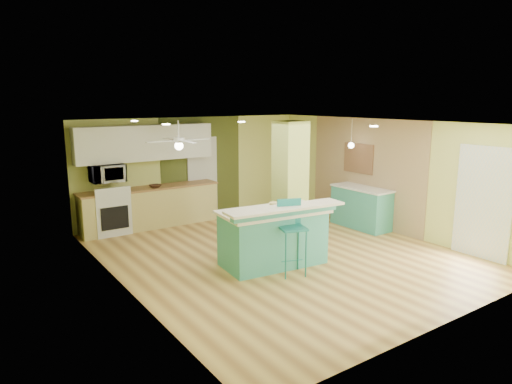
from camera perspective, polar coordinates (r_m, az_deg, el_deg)
floor at (r=8.91m, az=2.89°, el=-7.69°), size 6.00×7.00×0.01m
ceiling at (r=8.43m, az=3.07°, el=8.65°), size 6.00×7.00×0.01m
wall_back at (r=11.52m, az=-7.72°, el=3.05°), size 6.00×0.01×2.50m
wall_front at (r=6.26m, az=22.99°, el=-4.93°), size 6.00×0.01×2.50m
wall_left at (r=7.19m, az=-16.38°, el=-2.42°), size 0.01×7.00×2.50m
wall_right at (r=10.66m, az=15.90°, el=2.03°), size 0.01×7.00×2.50m
wood_panel at (r=11.03m, az=13.45°, el=2.46°), size 0.02×3.40×2.50m
olive_accent at (r=11.59m, az=-6.81°, el=3.12°), size 2.20×0.02×2.50m
interior_door at (r=11.61m, az=-6.71°, el=1.89°), size 0.82×0.05×2.00m
french_door at (r=9.40m, az=26.52°, el=-1.22°), size 0.04×1.08×2.10m
column at (r=9.36m, az=4.27°, el=1.18°), size 0.55×0.55×2.50m
kitchen_run at (r=10.87m, az=-13.00°, el=-1.84°), size 3.25×0.63×0.94m
stove at (r=10.56m, az=-17.76°, el=-2.55°), size 0.76×0.66×1.08m
upper_cabinets at (r=10.74m, az=-13.59°, el=5.99°), size 3.20×0.34×0.80m
microwave at (r=10.40m, az=-18.08°, el=2.23°), size 0.70×0.48×0.39m
ceiling_fan at (r=9.60m, az=-9.63°, el=6.29°), size 1.41×1.41×0.61m
pendant_lamp at (r=10.80m, az=11.81°, el=5.75°), size 0.14×0.14×0.69m
wall_decor at (r=11.10m, az=12.68°, el=4.12°), size 0.03×0.90×0.70m
peninsula at (r=8.18m, az=2.20°, el=-5.50°), size 2.19×1.35×1.15m
bar_stool at (r=7.71m, az=4.39°, el=-4.08°), size 0.54×0.54×1.28m
side_counter at (r=10.84m, az=13.01°, el=-1.86°), size 0.62×1.47×0.94m
fruit_bowl at (r=10.70m, az=-12.50°, el=0.73°), size 0.29×0.29×0.06m
canister at (r=7.92m, az=2.28°, el=-1.91°), size 0.16×0.16×0.17m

